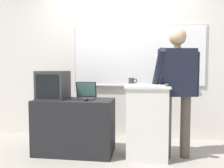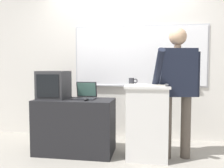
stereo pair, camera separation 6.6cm
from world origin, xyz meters
name	(u,v)px [view 2 (the right image)]	position (x,y,z in m)	size (l,w,h in m)	color
ground_plane	(106,167)	(0.00, 0.00, 0.00)	(30.00, 30.00, 0.00)	gray
back_wall	(121,58)	(0.01, 1.31, 1.36)	(6.40, 0.17, 2.71)	silver
lectern_podium	(147,122)	(0.48, 0.37, 0.48)	(0.57, 0.43, 0.96)	silver
side_desk	(75,126)	(-0.52, 0.42, 0.38)	(1.08, 0.53, 0.76)	black
person_presenter	(177,83)	(0.86, 0.45, 1.00)	(0.63, 0.60, 1.71)	brown
laptop	(85,94)	(-0.39, 0.52, 0.82)	(0.30, 0.27, 0.24)	#28282D
wireless_keyboard	(147,85)	(0.47, 0.31, 0.97)	(0.46, 0.15, 0.02)	beige
computer_mouse_by_laptop	(86,99)	(-0.33, 0.32, 0.77)	(0.06, 0.10, 0.03)	black
computer_mouse_by_keyboard	(166,85)	(0.71, 0.31, 0.98)	(0.06, 0.10, 0.03)	#BCBCC1
crt_monitor	(54,85)	(-0.84, 0.46, 0.95)	(0.38, 0.42, 0.39)	#333335
coffee_mug	(132,81)	(0.26, 0.52, 1.01)	(0.12, 0.07, 0.09)	#333338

